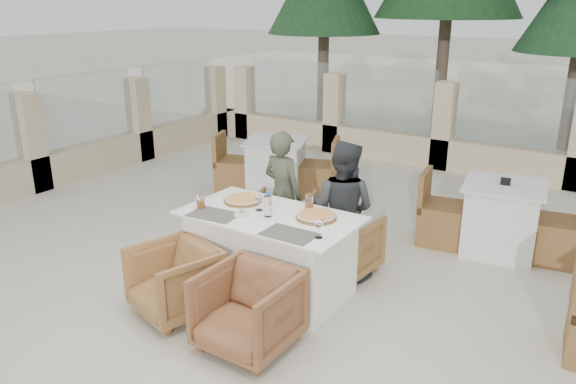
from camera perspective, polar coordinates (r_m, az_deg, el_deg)
The scene contains 23 objects.
ground at distance 5.49m, azimuth -1.40°, elevation -9.45°, with size 80.00×80.00×0.00m, color beige.
sand_patch at distance 18.36m, azimuth 24.58°, elevation 9.06°, with size 30.00×16.00×0.01m, color #F4EAC8.
perimeter_wall_far at distance 9.36m, azimuth 15.60°, elevation 7.09°, with size 10.00×0.34×1.60m, color beige, non-canonical shape.
perimeter_wall_left at distance 9.26m, azimuth -19.52°, elevation 6.57°, with size 0.34×7.00×1.60m, color #CAB68F, non-canonical shape.
dining_table at distance 5.22m, azimuth -1.81°, elevation -6.25°, with size 1.60×0.90×0.77m, color white, non-canonical shape.
placemat_near_left at distance 5.11m, azimuth -7.52°, elevation -2.29°, with size 0.45×0.30×0.00m, color #605A52.
placemat_near_right at distance 4.65m, azimuth 0.12°, elevation -4.30°, with size 0.45×0.30×0.00m, color #59544C.
pizza_left at distance 5.39m, azimuth -4.63°, elevation -0.78°, with size 0.36×0.36×0.05m, color orange.
pizza_right at distance 4.98m, azimuth 2.88°, elevation -2.46°, with size 0.36×0.36×0.05m, color #D2561C.
water_bottle at distance 4.99m, azimuth -2.05°, elevation -1.25°, with size 0.07×0.07×0.23m, color #A2BAD5.
wine_glass_centre at distance 5.15m, azimuth -2.96°, elevation -0.91°, with size 0.08×0.08×0.18m, color white, non-canonical shape.
wine_glass_corner at distance 4.56m, azimuth 3.16°, elevation -3.61°, with size 0.08×0.08×0.18m, color white, non-canonical shape.
beer_glass_left at distance 5.26m, azimuth -8.87°, elevation -0.85°, with size 0.08×0.08×0.15m, color orange.
beer_glass_right at distance 5.15m, azimuth 2.15°, elevation -1.04°, with size 0.08×0.08×0.15m, color orange.
olive_dish at distance 5.06m, azimuth -4.67°, elevation -2.16°, with size 0.11×0.11×0.04m, color silver, non-canonical shape.
armchair_far_left at distance 6.23m, azimuth -0.29°, elevation -2.84°, with size 0.63×0.65×0.59m, color brown.
armchair_far_right at distance 5.63m, azimuth 5.49°, elevation -5.31°, with size 0.65×0.66×0.60m, color olive.
armchair_near_left at distance 5.00m, azimuth -11.42°, elevation -8.82°, with size 0.66×0.68×0.62m, color #9A6838.
armchair_near_right at distance 4.46m, azimuth -4.11°, elevation -11.92°, with size 0.69×0.71×0.64m, color brown.
diner_left at distance 5.91m, azimuth -0.53°, elevation -0.18°, with size 0.49×0.32×1.35m, color #474A36.
diner_right at distance 5.47m, azimuth 5.57°, elevation -1.78°, with size 0.66×0.52×1.36m, color #323437.
bg_table_a at distance 7.91m, azimuth -1.19°, elevation 2.60°, with size 1.64×0.82×0.77m, color silver, non-canonical shape.
bg_table_b at distance 6.44m, azimuth 20.80°, elevation -2.55°, with size 1.64×0.82×0.77m, color silver, non-canonical shape.
Camera 1 is at (2.76, -3.97, 2.60)m, focal length 35.00 mm.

